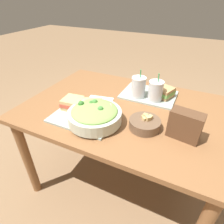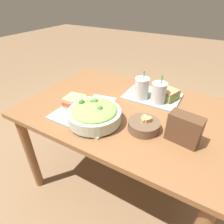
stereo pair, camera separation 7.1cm
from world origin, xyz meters
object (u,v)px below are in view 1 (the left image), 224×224
at_px(salad_bowl, 95,114).
at_px(napkin_folded, 100,101).
at_px(sandwich_far, 163,92).
at_px(drink_cup_dark, 138,88).
at_px(drink_cup_red, 155,92).
at_px(sandwich_near, 73,103).
at_px(baguette_near, 90,103).
at_px(chip_bag, 185,125).
at_px(soup_bowl, 145,123).

bearing_deg(salad_bowl, napkin_folded, 112.82).
xyz_separation_m(sandwich_far, drink_cup_dark, (-0.15, -0.08, 0.03)).
bearing_deg(drink_cup_red, sandwich_near, -144.10).
relative_size(sandwich_near, napkin_folded, 0.68).
bearing_deg(sandwich_near, sandwich_far, 34.04).
bearing_deg(baguette_near, drink_cup_red, -69.47).
distance_m(salad_bowl, chip_bag, 0.46).
distance_m(salad_bowl, napkin_folded, 0.25).
bearing_deg(salad_bowl, drink_cup_red, 57.77).
bearing_deg(drink_cup_dark, napkin_folded, -145.79).
bearing_deg(baguette_near, napkin_folded, -18.17).
height_order(drink_cup_red, chip_bag, drink_cup_red).
height_order(drink_cup_dark, drink_cup_red, drink_cup_dark).
bearing_deg(napkin_folded, baguette_near, -89.87).
height_order(soup_bowl, drink_cup_red, drink_cup_red).
height_order(soup_bowl, drink_cup_dark, drink_cup_dark).
height_order(sandwich_far, napkin_folded, sandwich_far).
bearing_deg(drink_cup_red, chip_bag, -52.50).
height_order(salad_bowl, sandwich_far, salad_bowl).
bearing_deg(drink_cup_dark, sandwich_near, -135.21).
height_order(drink_cup_dark, napkin_folded, drink_cup_dark).
distance_m(baguette_near, sandwich_far, 0.50).
height_order(salad_bowl, baguette_near, salad_bowl).
bearing_deg(sandwich_far, napkin_folded, -128.62).
bearing_deg(salad_bowl, sandwich_near, 161.36).
bearing_deg(sandwich_near, drink_cup_red, 30.09).
height_order(sandwich_near, drink_cup_red, drink_cup_red).
bearing_deg(drink_cup_red, salad_bowl, -122.23).
relative_size(baguette_near, drink_cup_dark, 0.85).
bearing_deg(chip_bag, soup_bowl, -168.20).
bearing_deg(napkin_folded, sandwich_near, -120.53).
bearing_deg(napkin_folded, drink_cup_dark, 34.21).
bearing_deg(drink_cup_red, drink_cup_dark, -180.00).
distance_m(drink_cup_red, chip_bag, 0.36).
height_order(sandwich_near, sandwich_far, same).
bearing_deg(baguette_near, salad_bowl, -156.69).
bearing_deg(drink_cup_dark, sandwich_far, 27.14).
bearing_deg(baguette_near, sandwich_far, -65.17).
distance_m(salad_bowl, drink_cup_dark, 0.39).
relative_size(drink_cup_dark, chip_bag, 1.19).
xyz_separation_m(baguette_near, sandwich_far, (0.37, 0.34, -0.00)).
relative_size(salad_bowl, drink_cup_dark, 1.51).
relative_size(soup_bowl, drink_cup_red, 0.88).
xyz_separation_m(salad_bowl, drink_cup_dark, (0.12, 0.37, 0.02)).
height_order(salad_bowl, soup_bowl, salad_bowl).
height_order(baguette_near, sandwich_far, baguette_near).
bearing_deg(sandwich_near, drink_cup_dark, 38.98).
relative_size(baguette_near, napkin_folded, 0.88).
relative_size(sandwich_near, drink_cup_dark, 0.66).
xyz_separation_m(soup_bowl, baguette_near, (-0.36, 0.03, 0.02)).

